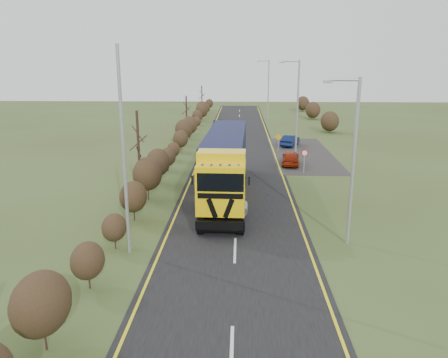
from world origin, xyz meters
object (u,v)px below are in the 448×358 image
object	(u,v)px
car_red_hatchback	(291,158)
speed_sign	(304,157)
lorry	(225,161)
car_blue_sedan	(290,140)
streetlight_near	(352,156)

from	to	relation	value
car_red_hatchback	speed_sign	distance (m)	3.33
lorry	car_red_hatchback	world-z (taller)	lorry
car_blue_sedan	car_red_hatchback	bearing A→B (deg)	104.64
streetlight_near	speed_sign	distance (m)	14.95
lorry	car_blue_sedan	xyz separation A→B (m)	(6.57, 18.87, -1.87)
car_red_hatchback	streetlight_near	size ratio (longest dim) A/B	0.45
streetlight_near	car_red_hatchback	bearing A→B (deg)	92.91
speed_sign	car_blue_sedan	bearing A→B (deg)	89.10
lorry	streetlight_near	bearing A→B (deg)	-49.75
car_red_hatchback	streetlight_near	distance (m)	18.22
streetlight_near	lorry	bearing A→B (deg)	128.56
car_red_hatchback	speed_sign	size ratio (longest dim) A/B	1.86
car_red_hatchback	speed_sign	bearing A→B (deg)	110.28
car_red_hatchback	car_blue_sedan	distance (m)	9.33
lorry	car_red_hatchback	distance (m)	11.26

